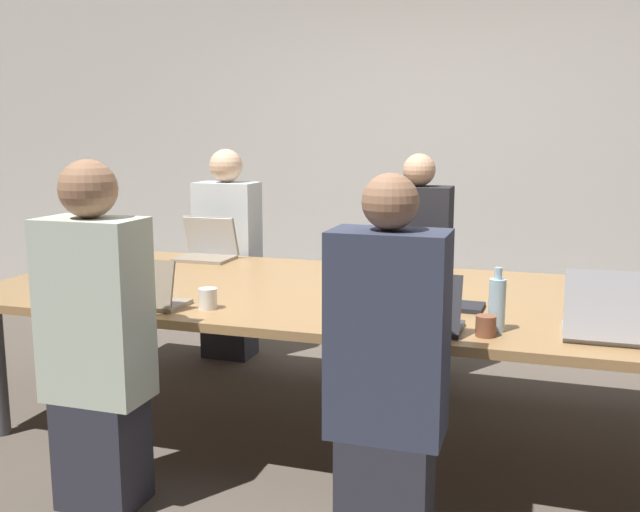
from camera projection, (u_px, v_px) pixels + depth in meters
The scene contains 19 objects.
ground_plane at pixel (355, 430), 3.62m from camera, with size 24.00×24.00×0.00m, color brown.
curtain_wall at pixel (435, 144), 5.62m from camera, with size 12.00×0.06×2.80m.
conference_table at pixel (356, 301), 3.50m from camera, with size 3.71×1.52×0.72m.
laptop_near_midright at pixel (419, 314), 2.79m from camera, with size 0.33×0.24×0.24m.
person_near_midright at pixel (387, 377), 2.46m from camera, with size 0.40×0.24×1.36m.
cup_near_midright at pixel (486, 326), 2.73m from camera, with size 0.08×0.08×0.08m.
bottle_near_midright at pixel (497, 304), 2.78m from camera, with size 0.07×0.07×0.26m.
laptop_near_left at pixel (141, 293), 3.17m from camera, with size 0.37×0.22×0.23m.
person_near_left at pixel (97, 342), 2.80m from camera, with size 0.40×0.24×1.39m.
cup_near_left at pixel (208, 299), 3.15m from camera, with size 0.08×0.08×0.09m.
bottle_near_left at pixel (106, 274), 3.39m from camera, with size 0.07×0.07×0.24m.
laptop_far_left at pixel (208, 247), 4.38m from camera, with size 0.34×0.26×0.26m.
person_far_left at pixel (228, 258), 4.72m from camera, with size 0.40×0.24×1.39m.
laptop_far_center at pixel (413, 259), 4.02m from camera, with size 0.32×0.22×0.23m.
person_far_center at pixel (417, 269), 4.38m from camera, with size 0.40×0.24×1.37m.
cup_far_center at pixel (364, 261), 4.11m from camera, with size 0.09×0.09×0.08m.
laptop_near_right at pixel (606, 320), 2.66m from camera, with size 0.31×0.27×0.28m.
stapler at pixel (386, 296), 3.29m from camera, with size 0.06×0.15×0.05m.
notebook at pixel (461, 306), 3.16m from camera, with size 0.20×0.18×0.02m.
Camera 1 is at (0.87, -3.30, 1.49)m, focal length 40.00 mm.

